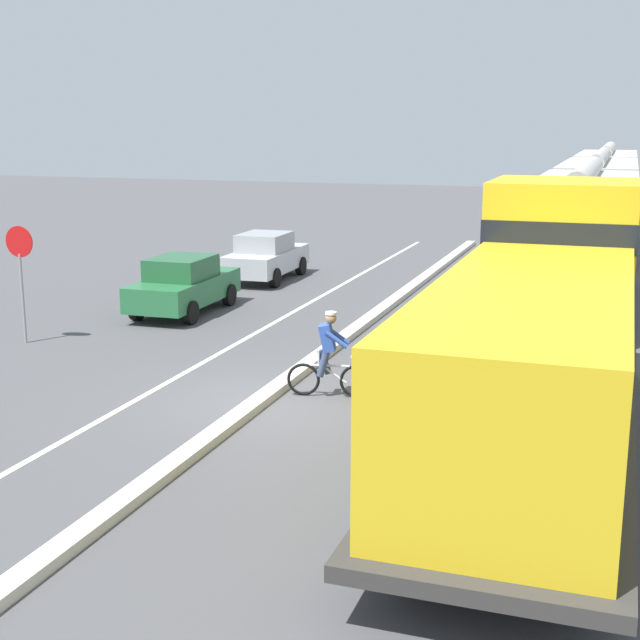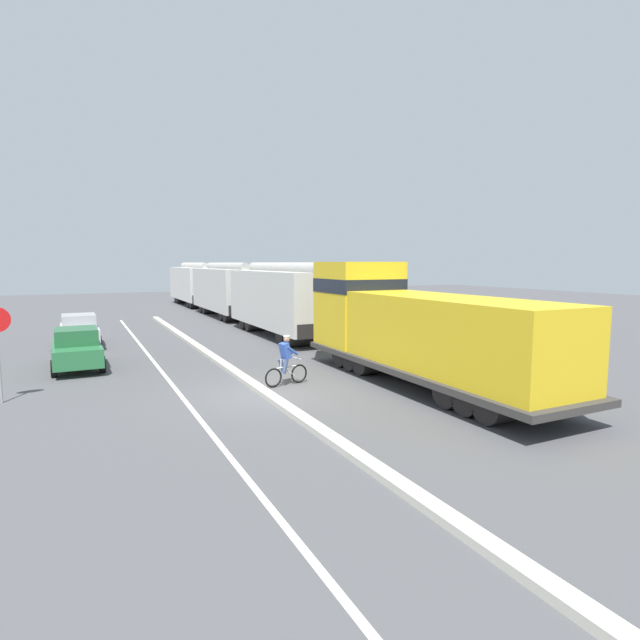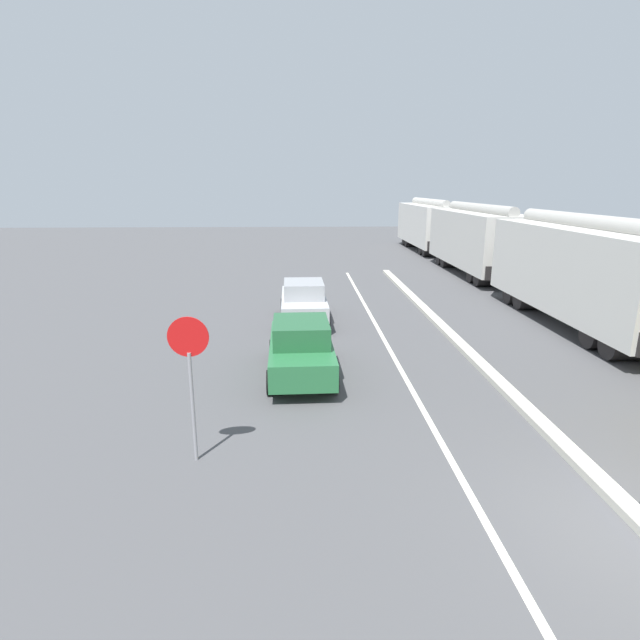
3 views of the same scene
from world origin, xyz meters
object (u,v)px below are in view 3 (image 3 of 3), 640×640
object	(u,v)px
hopper_car_trailing	(428,225)
parked_car_silver	(304,301)
hopper_car_middle	(477,240)
stop_sign	(190,362)
hopper_car_lead	(584,272)
parked_car_green	(301,348)

from	to	relation	value
hopper_car_trailing	parked_car_silver	xyz separation A→B (m)	(-10.41, -22.11, -1.26)
hopper_car_middle	parked_car_silver	xyz separation A→B (m)	(-10.41, -10.51, -1.26)
parked_car_silver	stop_sign	bearing A→B (deg)	-102.17
hopper_car_lead	stop_sign	size ratio (longest dim) A/B	3.68
hopper_car_middle	hopper_car_trailing	world-z (taller)	same
hopper_car_trailing	stop_sign	distance (m)	34.67
hopper_car_middle	parked_car_silver	world-z (taller)	hopper_car_middle
hopper_car_lead	parked_car_green	distance (m)	11.60
hopper_car_middle	stop_sign	xyz separation A→B (m)	(-12.61, -20.69, -0.05)
hopper_car_lead	hopper_car_trailing	world-z (taller)	same
hopper_car_lead	hopper_car_middle	distance (m)	11.60
hopper_car_lead	stop_sign	xyz separation A→B (m)	(-12.61, -9.09, -0.05)
hopper_car_middle	parked_car_silver	distance (m)	14.85
parked_car_green	parked_car_silver	distance (m)	5.77
parked_car_green	hopper_car_lead	bearing A→B (deg)	23.94
hopper_car_trailing	parked_car_silver	world-z (taller)	hopper_car_trailing
hopper_car_trailing	hopper_car_middle	bearing A→B (deg)	-90.00
parked_car_green	stop_sign	world-z (taller)	stop_sign
parked_car_green	parked_car_silver	size ratio (longest dim) A/B	1.00
parked_car_silver	hopper_car_trailing	bearing A→B (deg)	64.79
parked_car_green	parked_car_silver	xyz separation A→B (m)	(0.13, 5.77, 0.00)
hopper_car_trailing	stop_sign	world-z (taller)	hopper_car_trailing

